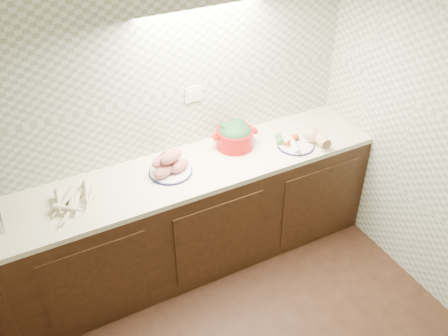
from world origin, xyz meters
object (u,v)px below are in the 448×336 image
parsnip_pile (72,201)px  onion_bowl (168,158)px  sweet_potato_plate (169,165)px  veg_plate (303,139)px  dutch_oven (235,136)px

parsnip_pile → onion_bowl: bearing=12.0°
sweet_potato_plate → veg_plate: 1.05m
parsnip_pile → dutch_oven: (1.26, 0.12, 0.06)m
onion_bowl → veg_plate: veg_plate is taller
onion_bowl → dutch_oven: size_ratio=0.38×
sweet_potato_plate → parsnip_pile: bearing=-176.5°
dutch_oven → sweet_potato_plate: bearing=-162.2°
onion_bowl → veg_plate: (1.01, -0.26, 0.01)m
sweet_potato_plate → dutch_oven: bearing=7.8°
sweet_potato_plate → veg_plate: size_ratio=0.84×
parsnip_pile → dutch_oven: 1.27m
parsnip_pile → dutch_oven: size_ratio=1.19×
onion_bowl → dutch_oven: dutch_oven is taller
sweet_potato_plate → onion_bowl: (0.03, 0.11, -0.03)m
parsnip_pile → veg_plate: size_ratio=1.15×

